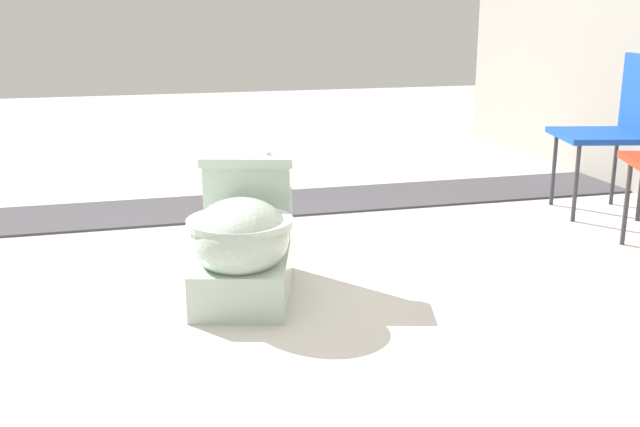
# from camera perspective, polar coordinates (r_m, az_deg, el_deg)

# --- Properties ---
(ground_plane) EXTENTS (14.00, 14.00, 0.00)m
(ground_plane) POSITION_cam_1_polar(r_m,az_deg,el_deg) (3.03, -9.47, -5.46)
(ground_plane) COLOR beige
(gravel_strip) EXTENTS (0.56, 8.00, 0.01)m
(gravel_strip) POSITION_cam_1_polar(r_m,az_deg,el_deg) (4.20, -4.32, 0.70)
(gravel_strip) COLOR #423F44
(gravel_strip) RESTS_ON ground
(toilet) EXTENTS (0.71, 0.53, 0.52)m
(toilet) POSITION_cam_1_polar(r_m,az_deg,el_deg) (2.85, -5.84, -1.98)
(toilet) COLOR #B2C6B7
(toilet) RESTS_ON ground
(folding_chair_left) EXTENTS (0.53, 0.53, 0.83)m
(folding_chair_left) POSITION_cam_1_polar(r_m,az_deg,el_deg) (4.24, 21.92, 6.78)
(folding_chair_left) COLOR #1947B2
(folding_chair_left) RESTS_ON ground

